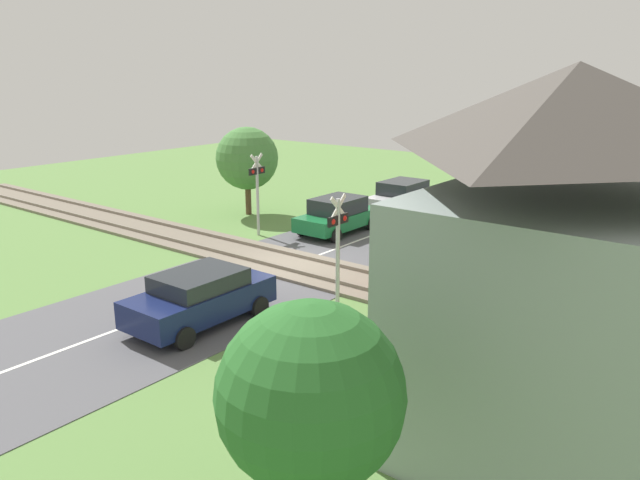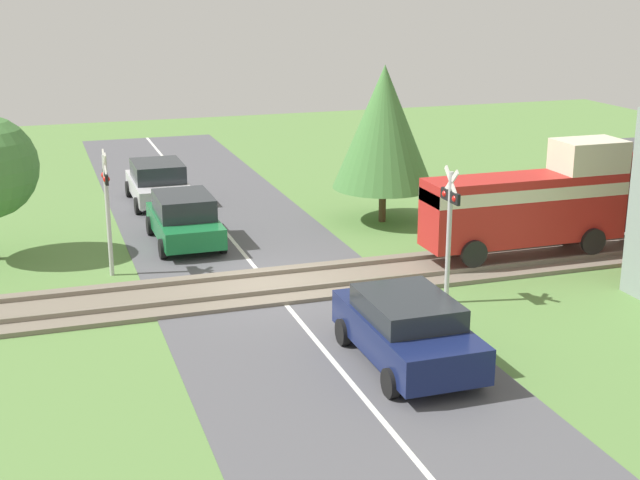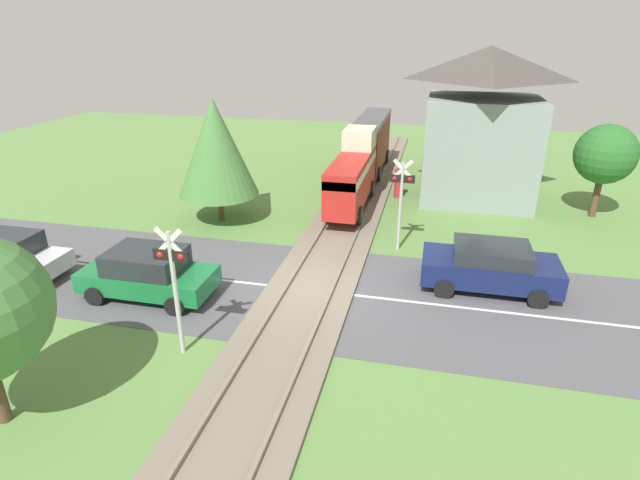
{
  "view_description": "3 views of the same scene",
  "coord_description": "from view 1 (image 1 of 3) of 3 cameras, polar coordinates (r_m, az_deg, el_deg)",
  "views": [
    {
      "loc": [
        16.11,
        13.97,
        6.88
      ],
      "look_at": [
        0.0,
        1.34,
        1.2
      ],
      "focal_mm": 35.0,
      "sensor_mm": 36.0,
      "label": 1
    },
    {
      "loc": [
        21.37,
        -5.73,
        7.85
      ],
      "look_at": [
        0.0,
        1.34,
        1.2
      ],
      "focal_mm": 50.0,
      "sensor_mm": 36.0,
      "label": 2
    },
    {
      "loc": [
        3.47,
        -13.51,
        7.75
      ],
      "look_at": [
        0.0,
        1.34,
        1.2
      ],
      "focal_mm": 28.0,
      "sensor_mm": 36.0,
      "label": 3
    }
  ],
  "objects": [
    {
      "name": "ground_plane",
      "position": [
        22.41,
        -2.69,
        -2.39
      ],
      "size": [
        60.0,
        60.0,
        0.0
      ],
      "primitive_type": "plane",
      "color": "#5B8442"
    },
    {
      "name": "track_bed",
      "position": [
        22.39,
        -2.7,
        -2.23
      ],
      "size": [
        2.8,
        48.0,
        0.24
      ],
      "color": "#756B5B",
      "rests_on": "ground_plane"
    },
    {
      "name": "car_near_crossing",
      "position": [
        26.66,
        1.63,
        2.32
      ],
      "size": [
        4.05,
        1.95,
        1.55
      ],
      "color": "#197038",
      "rests_on": "ground_plane"
    },
    {
      "name": "car_far_side",
      "position": [
        17.52,
        -10.9,
        -5.1
      ],
      "size": [
        4.19,
        2.04,
        1.51
      ],
      "color": "#141E4C",
      "rests_on": "ground_plane"
    },
    {
      "name": "pedestrian_by_station",
      "position": [
        15.95,
        21.46,
        -8.21
      ],
      "size": [
        0.41,
        0.41,
        1.66
      ],
      "color": "#B2282D",
      "rests_on": "ground_plane"
    },
    {
      "name": "road_surface",
      "position": [
        22.4,
        -2.7,
        -2.37
      ],
      "size": [
        48.0,
        6.4,
        0.02
      ],
      "color": "#515156",
      "rests_on": "ground_plane"
    },
    {
      "name": "tree_roadside_hedge",
      "position": [
        23.42,
        15.92,
        5.82
      ],
      "size": [
        3.34,
        3.34,
        5.19
      ],
      "color": "brown",
      "rests_on": "ground_plane"
    },
    {
      "name": "station_building",
      "position": [
        11.61,
        20.9,
        -2.99
      ],
      "size": [
        5.41,
        4.91,
        6.98
      ],
      "color": "gray",
      "rests_on": "ground_plane"
    },
    {
      "name": "train",
      "position": [
        17.15,
        26.16,
        -3.17
      ],
      "size": [
        1.58,
        12.6,
        3.18
      ],
      "color": "red",
      "rests_on": "track_bed"
    },
    {
      "name": "car_behind_queue",
      "position": [
        31.05,
        7.56,
        4.06
      ],
      "size": [
        4.12,
        2.04,
        1.51
      ],
      "color": "silver",
      "rests_on": "ground_plane"
    },
    {
      "name": "crossing_signal_east_approach",
      "position": [
        17.64,
        1.65,
        0.12
      ],
      "size": [
        0.9,
        0.18,
        3.47
      ],
      "color": "#B7B7B7",
      "rests_on": "ground_plane"
    },
    {
      "name": "crossing_signal_west_approach",
      "position": [
        26.15,
        -5.76,
        5.12
      ],
      "size": [
        0.9,
        0.18,
        3.47
      ],
      "color": "#B7B7B7",
      "rests_on": "ground_plane"
    },
    {
      "name": "tree_beyond_track",
      "position": [
        30.01,
        -6.69,
        7.42
      ],
      "size": [
        2.96,
        2.96,
        4.2
      ],
      "color": "brown",
      "rests_on": "ground_plane"
    },
    {
      "name": "tree_by_station",
      "position": [
        8.33,
        -0.89,
        -14.05
      ],
      "size": [
        2.51,
        2.51,
        4.04
      ],
      "color": "brown",
      "rests_on": "ground_plane"
    }
  ]
}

